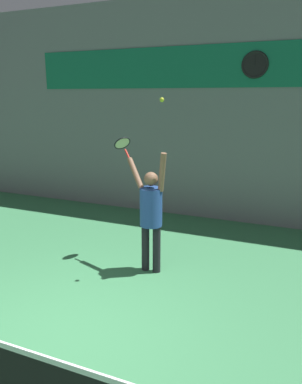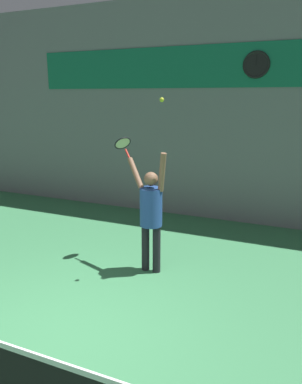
% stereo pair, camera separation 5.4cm
% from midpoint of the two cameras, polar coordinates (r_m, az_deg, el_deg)
% --- Properties ---
extents(ground_plane, '(18.00, 18.00, 0.00)m').
position_cam_midpoint_polar(ground_plane, '(4.94, -14.80, -21.21)').
color(ground_plane, '#387A4C').
extents(back_wall, '(18.00, 0.10, 5.00)m').
position_cam_midpoint_polar(back_wall, '(8.84, 6.04, 12.13)').
color(back_wall, slate).
rests_on(back_wall, ground_plane).
extents(sponsor_banner, '(7.98, 0.02, 0.91)m').
position_cam_midpoint_polar(sponsor_banner, '(8.80, 6.10, 18.45)').
color(sponsor_banner, '#146B4C').
extents(scoreboard_clock, '(0.56, 0.05, 0.56)m').
position_cam_midpoint_polar(scoreboard_clock, '(8.48, 15.37, 18.20)').
color(scoreboard_clock, black).
extents(tennis_player, '(0.86, 0.52, 2.01)m').
position_cam_midpoint_polar(tennis_player, '(6.04, -0.29, -2.88)').
color(tennis_player, black).
rests_on(tennis_player, ground_plane).
extents(tennis_racket, '(0.41, 0.37, 0.37)m').
position_cam_midpoint_polar(tennis_racket, '(6.50, -4.58, 7.27)').
color(tennis_racket, red).
extents(tennis_ball, '(0.07, 0.07, 0.07)m').
position_cam_midpoint_polar(tennis_ball, '(5.58, 1.38, 13.88)').
color(tennis_ball, '#CCDB2D').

